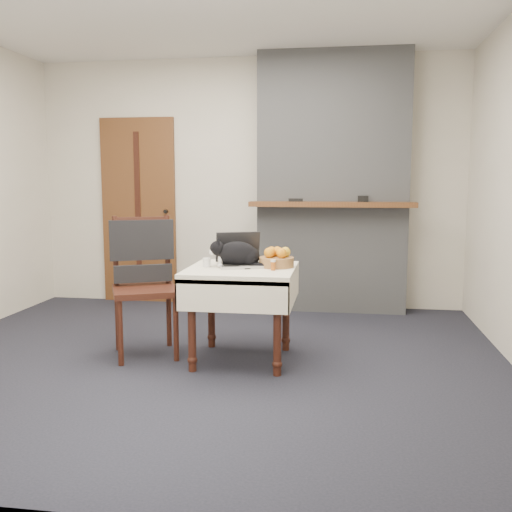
% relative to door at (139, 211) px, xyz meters
% --- Properties ---
extents(ground, '(4.50, 4.50, 0.00)m').
position_rel_door_xyz_m(ground, '(1.20, -1.97, -1.00)').
color(ground, black).
rests_on(ground, ground).
extents(room_shell, '(4.52, 4.01, 2.61)m').
position_rel_door_xyz_m(room_shell, '(1.20, -1.51, 0.76)').
color(room_shell, beige).
rests_on(room_shell, ground).
extents(door, '(0.82, 0.10, 2.00)m').
position_rel_door_xyz_m(door, '(0.00, 0.00, 0.00)').
color(door, brown).
rests_on(door, ground).
extents(chimney, '(1.62, 0.48, 2.60)m').
position_rel_door_xyz_m(chimney, '(2.10, -0.13, 0.30)').
color(chimney, gray).
rests_on(chimney, ground).
extents(side_table, '(0.78, 0.78, 0.70)m').
position_rel_door_xyz_m(side_table, '(1.48, -1.92, -0.41)').
color(side_table, '#3A1B0F').
rests_on(side_table, ground).
extents(laptop, '(0.42, 0.39, 0.25)m').
position_rel_door_xyz_m(laptop, '(1.46, -1.84, -0.24)').
color(laptop, '#B7B7BC').
rests_on(laptop, side_table).
extents(cat, '(0.45, 0.22, 0.21)m').
position_rel_door_xyz_m(cat, '(1.45, -1.89, -0.21)').
color(cat, black).
rests_on(cat, side_table).
extents(cream_jar, '(0.06, 0.06, 0.07)m').
position_rel_door_xyz_m(cream_jar, '(1.22, -1.93, -0.27)').
color(cream_jar, silver).
rests_on(cream_jar, side_table).
extents(pill_bottle, '(0.04, 0.04, 0.08)m').
position_rel_door_xyz_m(pill_bottle, '(1.73, -2.02, -0.26)').
color(pill_bottle, '#A24C13').
rests_on(pill_bottle, side_table).
extents(fruit_basket, '(0.26, 0.26, 0.15)m').
position_rel_door_xyz_m(fruit_basket, '(1.73, -1.85, -0.24)').
color(fruit_basket, olive).
rests_on(fruit_basket, side_table).
extents(desk_clutter, '(0.14, 0.05, 0.01)m').
position_rel_door_xyz_m(desk_clutter, '(1.62, -1.89, -0.30)').
color(desk_clutter, black).
rests_on(desk_clutter, side_table).
extents(chair, '(0.63, 0.62, 1.06)m').
position_rel_door_xyz_m(chair, '(0.69, -1.82, -0.32)').
color(chair, '#3A1B0F').
rests_on(chair, ground).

